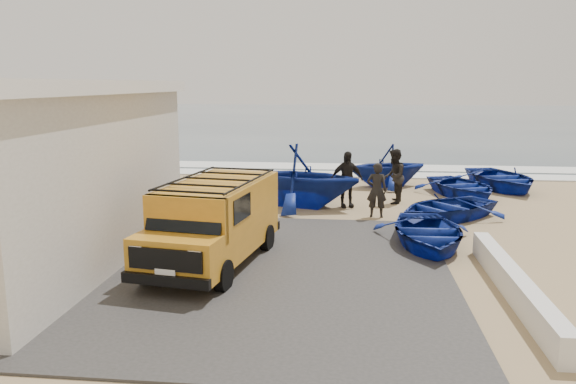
{
  "coord_description": "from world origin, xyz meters",
  "views": [
    {
      "loc": [
        1.67,
        -14.08,
        4.23
      ],
      "look_at": [
        -0.03,
        1.42,
        1.2
      ],
      "focal_mm": 35.0,
      "sensor_mm": 36.0,
      "label": 1
    }
  ],
  "objects": [
    {
      "name": "ground",
      "position": [
        0.0,
        0.0,
        0.0
      ],
      "size": [
        160.0,
        160.0,
        0.0
      ],
      "primitive_type": "plane",
      "color": "tan"
    },
    {
      "name": "slab",
      "position": [
        -2.0,
        -2.0,
        0.03
      ],
      "size": [
        12.0,
        10.0,
        0.05
      ],
      "primitive_type": "cube",
      "color": "#3E3B39",
      "rests_on": "ground"
    },
    {
      "name": "ocean",
      "position": [
        0.0,
        56.0,
        0.0
      ],
      "size": [
        180.0,
        88.0,
        0.01
      ],
      "primitive_type": "cube",
      "color": "#385166",
      "rests_on": "ground"
    },
    {
      "name": "surf_line",
      "position": [
        0.0,
        12.0,
        0.03
      ],
      "size": [
        180.0,
        1.6,
        0.06
      ],
      "primitive_type": "cube",
      "color": "white",
      "rests_on": "ground"
    },
    {
      "name": "surf_wash",
      "position": [
        0.0,
        14.5,
        0.02
      ],
      "size": [
        180.0,
        2.2,
        0.04
      ],
      "primitive_type": "cube",
      "color": "white",
      "rests_on": "ground"
    },
    {
      "name": "parapet",
      "position": [
        5.0,
        -3.0,
        0.28
      ],
      "size": [
        0.35,
        6.0,
        0.55
      ],
      "primitive_type": "cube",
      "color": "silver",
      "rests_on": "ground"
    },
    {
      "name": "van",
      "position": [
        -1.44,
        -1.54,
        1.1
      ],
      "size": [
        2.57,
        4.98,
        2.04
      ],
      "rotation": [
        0.0,
        0.0,
        -0.16
      ],
      "color": "orange",
      "rests_on": "ground"
    },
    {
      "name": "boat_near_left",
      "position": [
        3.75,
        0.47,
        0.39
      ],
      "size": [
        2.74,
        3.79,
        0.78
      ],
      "primitive_type": "imported",
      "rotation": [
        0.0,
        0.0,
        0.02
      ],
      "color": "navy",
      "rests_on": "ground"
    },
    {
      "name": "boat_near_right",
      "position": [
        4.74,
        3.64,
        0.38
      ],
      "size": [
        4.53,
        4.37,
        0.76
      ],
      "primitive_type": "imported",
      "rotation": [
        0.0,
        0.0,
        -0.89
      ],
      "color": "navy",
      "rests_on": "ground"
    },
    {
      "name": "boat_mid_left",
      "position": [
        0.03,
        5.01,
        1.09
      ],
      "size": [
        4.98,
        4.6,
        2.18
      ],
      "primitive_type": "imported",
      "rotation": [
        0.0,
        0.0,
        1.28
      ],
      "color": "navy",
      "rests_on": "ground"
    },
    {
      "name": "boat_mid_right",
      "position": [
        5.94,
        7.4,
        0.39
      ],
      "size": [
        3.82,
        4.48,
        0.79
      ],
      "primitive_type": "imported",
      "rotation": [
        0.0,
        0.0,
        0.34
      ],
      "color": "navy",
      "rests_on": "ground"
    },
    {
      "name": "boat_far_left",
      "position": [
        3.22,
        9.22,
        0.89
      ],
      "size": [
        4.19,
        3.92,
        1.77
      ],
      "primitive_type": "imported",
      "rotation": [
        0.0,
        0.0,
        -1.2
      ],
      "color": "navy",
      "rests_on": "ground"
    },
    {
      "name": "boat_far_right",
      "position": [
        7.82,
        9.17,
        0.45
      ],
      "size": [
        4.01,
        4.93,
        0.9
      ],
      "primitive_type": "imported",
      "rotation": [
        0.0,
        0.0,
        0.23
      ],
      "color": "navy",
      "rests_on": "ground"
    },
    {
      "name": "fisherman_front",
      "position": [
        2.57,
        3.67,
        0.88
      ],
      "size": [
        0.67,
        0.47,
        1.76
      ],
      "primitive_type": "imported",
      "rotation": [
        0.0,
        0.0,
        3.07
      ],
      "color": "black",
      "rests_on": "ground"
    },
    {
      "name": "fisherman_middle",
      "position": [
        3.27,
        5.89,
        0.97
      ],
      "size": [
        0.9,
        1.07,
        1.95
      ],
      "primitive_type": "imported",
      "rotation": [
        0.0,
        0.0,
        -1.76
      ],
      "color": "black",
      "rests_on": "ground"
    },
    {
      "name": "fisherman_back",
      "position": [
        1.6,
        5.08,
        0.97
      ],
      "size": [
        1.23,
        0.77,
        1.95
      ],
      "primitive_type": "imported",
      "rotation": [
        0.0,
        0.0,
        0.28
      ],
      "color": "black",
      "rests_on": "ground"
    }
  ]
}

